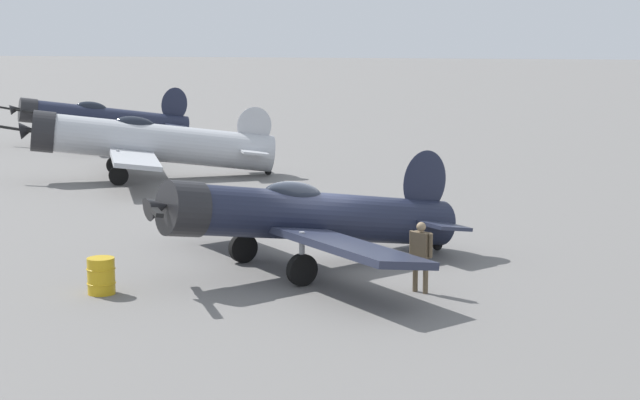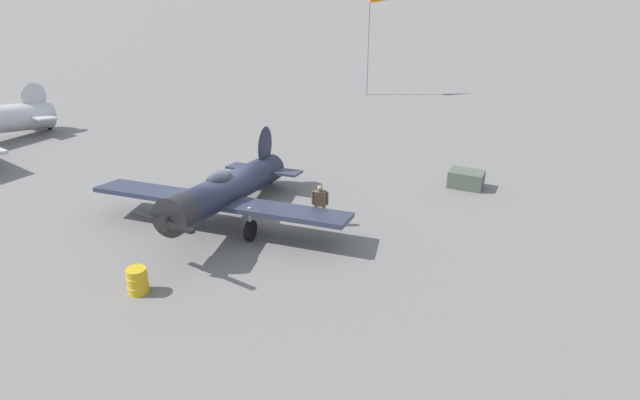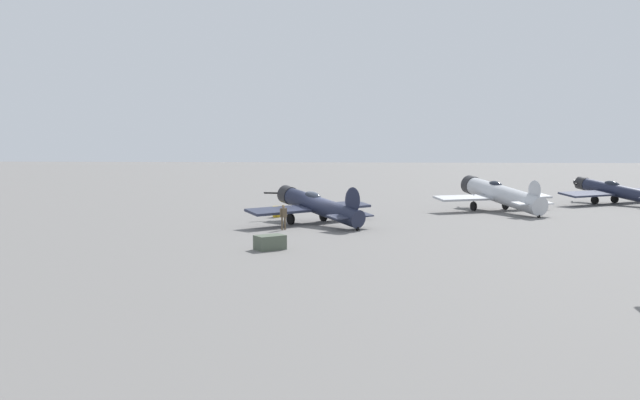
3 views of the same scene
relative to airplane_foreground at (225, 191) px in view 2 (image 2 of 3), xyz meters
name	(u,v)px [view 2 (image 2 of 3)]	position (x,y,z in m)	size (l,w,h in m)	color
ground_plane	(233,218)	(-0.34, 0.34, -1.40)	(400.00, 400.00, 0.00)	slate
airplane_foreground	(225,191)	(0.00, 0.00, 0.00)	(8.92, 8.92, 3.00)	#1E2338
ground_crew_mechanic	(320,201)	(1.83, 3.30, -0.36)	(0.43, 0.60, 1.72)	brown
equipment_crate	(466,179)	(1.26, 11.11, -1.01)	(1.84, 1.77, 0.79)	#4C5647
fuel_drum	(137,281)	(3.63, -4.13, -0.96)	(0.69, 0.69, 0.88)	gold
windsock_mast	(382,3)	(-16.21, 17.09, 5.12)	(1.03, 2.17, 7.12)	gray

